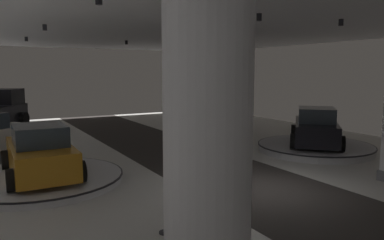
{
  "coord_description": "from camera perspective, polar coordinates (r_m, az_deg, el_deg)",
  "views": [
    {
      "loc": [
        -7.65,
        -9.01,
        3.71
      ],
      "look_at": [
        1.07,
        6.43,
        1.4
      ],
      "focal_mm": 35.45,
      "sensor_mm": 36.0,
      "label": 1
    }
  ],
  "objects": [
    {
      "name": "display_platform_deep_right",
      "position": [
        28.08,
        3.06,
        0.16
      ],
      "size": [
        4.54,
        4.54,
        0.29
      ],
      "color": "silver",
      "rests_on": "ground"
    },
    {
      "name": "stanchion_a",
      "position": [
        8.96,
        -4.11,
        -14.46
      ],
      "size": [
        0.28,
        0.28,
        1.01
      ],
      "color": "#333338",
      "rests_on": "ground"
    },
    {
      "name": "display_car_mid_right",
      "position": [
        18.28,
        18.14,
        -1.14
      ],
      "size": [
        4.24,
        4.25,
        1.71
      ],
      "color": "black",
      "rests_on": "display_platform_mid_right"
    },
    {
      "name": "column_right",
      "position": [
        20.55,
        7.28,
        4.68
      ],
      "size": [
        1.43,
        1.43,
        5.5
      ],
      "color": "#ADADB2",
      "rests_on": "ground"
    },
    {
      "name": "visitor_walking_far",
      "position": [
        15.71,
        -3.76,
        -2.87
      ],
      "size": [
        0.32,
        0.32,
        1.59
      ],
      "color": "black",
      "rests_on": "ground"
    },
    {
      "name": "display_car_deep_right",
      "position": [
        27.96,
        3.04,
        1.97
      ],
      "size": [
        4.48,
        3.86,
        1.71
      ],
      "color": "silver",
      "rests_on": "display_platform_deep_right"
    },
    {
      "name": "visitor_walking_near",
      "position": [
        14.57,
        4.07,
        -3.68
      ],
      "size": [
        0.32,
        0.32,
        1.59
      ],
      "color": "black",
      "rests_on": "ground"
    },
    {
      "name": "ground",
      "position": [
        12.39,
        10.54,
        -10.23
      ],
      "size": [
        24.0,
        44.0,
        0.06
      ],
      "color": "silver"
    },
    {
      "name": "ceiling_with_spotlights",
      "position": [
        11.96,
        11.19,
        16.14
      ],
      "size": [
        24.0,
        44.0,
        0.39
      ],
      "color": "silver"
    },
    {
      "name": "column_left",
      "position": [
        6.23,
        2.38,
        -1.43
      ],
      "size": [
        1.48,
        1.48,
        5.5
      ],
      "color": "silver",
      "rests_on": "ground"
    },
    {
      "name": "display_car_mid_left",
      "position": [
        13.45,
        -21.86,
        -4.63
      ],
      "size": [
        2.25,
        4.26,
        1.71
      ],
      "color": "#B77519",
      "rests_on": "display_platform_mid_left"
    },
    {
      "name": "display_platform_mid_right",
      "position": [
        18.46,
        18.02,
        -3.94
      ],
      "size": [
        5.23,
        5.23,
        0.34
      ],
      "color": "#B7B7BC",
      "rests_on": "ground"
    },
    {
      "name": "display_platform_mid_left",
      "position": [
        13.68,
        -21.7,
        -8.21
      ],
      "size": [
        5.33,
        5.33,
        0.26
      ],
      "color": "silver",
      "rests_on": "ground"
    }
  ]
}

